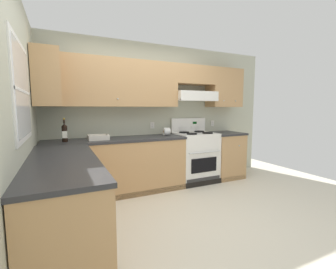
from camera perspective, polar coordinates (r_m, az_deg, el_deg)
name	(u,v)px	position (r m, az deg, el deg)	size (l,w,h in m)	color
ground_plane	(176,221)	(3.06, 1.99, -20.61)	(7.04, 7.04, 0.00)	beige
wall_back	(158,104)	(4.28, -2.61, 7.66)	(4.68, 0.57, 2.55)	#B7BAA3
wall_left	(21,114)	(2.67, -32.69, 4.40)	(0.47, 4.00, 2.55)	#B7BAA3
counter_back_run	(145,163)	(3.99, -5.64, -7.16)	(3.60, 0.65, 0.91)	tan
counter_left_run	(65,204)	(2.59, -24.16, -15.40)	(0.63, 1.91, 0.91)	tan
stove	(195,157)	(4.43, 6.79, -5.45)	(0.76, 0.62, 1.20)	white
wine_bottle	(65,132)	(3.63, -24.25, 0.50)	(0.08, 0.08, 0.34)	black
bowl	(98,138)	(3.72, -16.89, -0.84)	(0.31, 0.25, 0.08)	beige
paper_towel_roll	(166,131)	(4.15, -0.43, 0.77)	(0.12, 0.14, 0.14)	white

